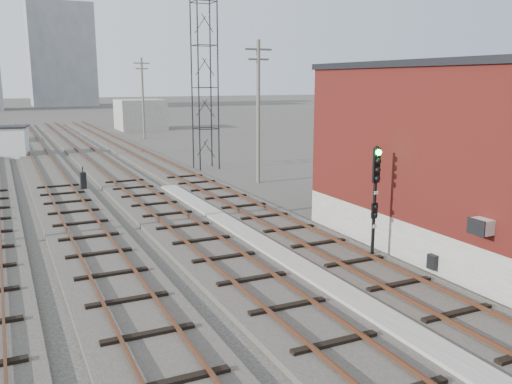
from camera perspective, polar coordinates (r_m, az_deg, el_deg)
ground at (r=64.08m, az=-17.75°, el=5.27°), size 320.00×320.00×0.00m
track_right at (r=44.05m, az=-10.73°, el=3.09°), size 3.20×90.00×0.39m
track_mid_right at (r=43.23m, az=-15.86°, el=2.69°), size 3.20×90.00×0.39m
track_mid_left at (r=42.77m, az=-21.14°, el=2.26°), size 3.20×90.00×0.39m
platform_curb at (r=20.40m, az=2.06°, el=-6.57°), size 0.90×28.00×0.26m
brick_building at (r=22.22m, az=20.89°, el=3.44°), size 6.54×12.20×7.22m
lattice_tower at (r=40.67m, az=-5.45°, el=13.00°), size 1.60×1.60×15.00m
utility_pole_right_a at (r=34.63m, az=0.24°, el=8.82°), size 1.80×0.24×9.00m
utility_pole_right_b at (r=63.01m, az=-11.83°, el=9.86°), size 1.80×0.24×9.00m
apartment_right at (r=154.20m, az=-19.81°, el=13.40°), size 16.00×12.00×26.00m
shed_right at (r=75.37m, az=-12.07°, el=7.97°), size 6.00×6.00×4.00m
signal_mast at (r=20.11m, az=12.45°, el=-0.13°), size 0.40×0.42×4.21m
switch_stand at (r=33.76m, az=-17.72°, el=1.13°), size 0.35×0.35×1.40m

